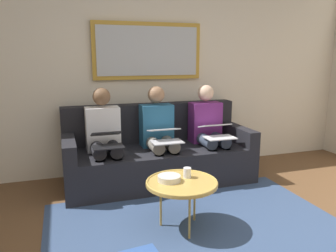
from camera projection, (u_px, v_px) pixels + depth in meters
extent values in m
cube|color=beige|center=(146.00, 71.00, 4.25)|extent=(6.00, 0.12, 2.60)
cube|color=#33476B|center=(198.00, 228.00, 2.89)|extent=(2.60, 1.80, 0.01)
cube|color=black|center=(159.00, 164.00, 3.96)|extent=(2.20, 0.90, 0.42)
cube|color=black|center=(151.00, 122.00, 4.20)|extent=(2.20, 0.20, 0.48)
cube|color=black|center=(236.00, 133.00, 4.21)|extent=(0.14, 0.90, 0.20)
cube|color=black|center=(68.00, 146.00, 3.59)|extent=(0.14, 0.90, 0.20)
cube|color=#B7892D|center=(148.00, 51.00, 4.12)|extent=(1.39, 0.04, 0.70)
cube|color=#B2B7BC|center=(148.00, 51.00, 4.09)|extent=(1.29, 0.01, 0.60)
cylinder|color=tan|center=(182.00, 183.00, 2.81)|extent=(0.62, 0.62, 0.03)
torus|color=tan|center=(182.00, 182.00, 2.81)|extent=(0.62, 0.62, 0.02)
cylinder|color=#B28E42|center=(189.00, 216.00, 2.68)|extent=(0.02, 0.02, 0.41)
cylinder|color=#B28E42|center=(195.00, 200.00, 2.99)|extent=(0.02, 0.02, 0.41)
cylinder|color=#B28E42|center=(161.00, 205.00, 2.89)|extent=(0.02, 0.02, 0.41)
cylinder|color=silver|center=(187.00, 173.00, 2.90)|extent=(0.07, 0.07, 0.09)
cylinder|color=beige|center=(169.00, 178.00, 2.82)|extent=(0.20, 0.20, 0.05)
cube|color=#66236B|center=(205.00, 122.00, 4.16)|extent=(0.38, 0.22, 0.50)
sphere|color=beige|center=(206.00, 93.00, 4.08)|extent=(0.20, 0.20, 0.20)
cylinder|color=#384256|center=(218.00, 139.00, 4.03)|extent=(0.14, 0.42, 0.14)
cylinder|color=#384256|center=(205.00, 140.00, 3.97)|extent=(0.14, 0.42, 0.14)
cylinder|color=#384256|center=(226.00, 166.00, 3.89)|extent=(0.11, 0.11, 0.42)
cylinder|color=#384256|center=(212.00, 168.00, 3.83)|extent=(0.11, 0.11, 0.42)
cube|color=white|center=(220.00, 138.00, 3.79)|extent=(0.34, 0.22, 0.01)
cube|color=white|center=(215.00, 126.00, 3.90)|extent=(0.34, 0.22, 0.07)
cube|color=#A5C6EA|center=(215.00, 125.00, 3.89)|extent=(0.31, 0.19, 0.05)
cube|color=#235B84|center=(156.00, 125.00, 3.96)|extent=(0.38, 0.22, 0.50)
sphere|color=#997051|center=(156.00, 95.00, 3.89)|extent=(0.20, 0.20, 0.20)
cylinder|color=gray|center=(169.00, 143.00, 3.83)|extent=(0.14, 0.42, 0.14)
cylinder|color=gray|center=(154.00, 145.00, 3.78)|extent=(0.14, 0.42, 0.14)
cylinder|color=gray|center=(175.00, 172.00, 3.69)|extent=(0.11, 0.11, 0.42)
cylinder|color=gray|center=(159.00, 174.00, 3.64)|extent=(0.11, 0.11, 0.42)
cube|color=silver|center=(167.00, 142.00, 3.59)|extent=(0.34, 0.21, 0.01)
cube|color=silver|center=(164.00, 130.00, 3.69)|extent=(0.34, 0.21, 0.05)
cube|color=#A5C6EA|center=(164.00, 129.00, 3.69)|extent=(0.30, 0.18, 0.04)
cube|color=silver|center=(103.00, 129.00, 3.77)|extent=(0.38, 0.22, 0.50)
sphere|color=brown|center=(102.00, 97.00, 3.69)|extent=(0.20, 0.20, 0.20)
cylinder|color=#232328|center=(114.00, 148.00, 3.64)|extent=(0.14, 0.42, 0.14)
cylinder|color=#232328|center=(98.00, 149.00, 3.58)|extent=(0.14, 0.42, 0.14)
cylinder|color=#232328|center=(118.00, 178.00, 3.50)|extent=(0.11, 0.11, 0.42)
cylinder|color=#232328|center=(101.00, 180.00, 3.44)|extent=(0.11, 0.11, 0.42)
cube|color=black|center=(108.00, 147.00, 3.40)|extent=(0.32, 0.21, 0.01)
cube|color=black|center=(106.00, 134.00, 3.51)|extent=(0.32, 0.21, 0.08)
cube|color=#A5C6EA|center=(106.00, 133.00, 3.51)|extent=(0.28, 0.18, 0.07)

